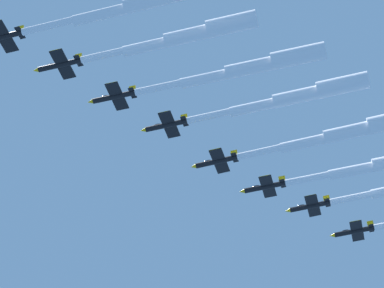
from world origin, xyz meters
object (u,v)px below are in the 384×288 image
object	(u,v)px
jet_port_inner	(187,35)
jet_starboard_inner	(250,67)
jet_starboard_mid	(347,132)
jet_lead	(153,0)
jet_port_mid	(296,96)

from	to	relation	value
jet_port_inner	jet_starboard_inner	xyz separation A→B (m)	(-11.15, -8.84, -0.52)
jet_port_inner	jet_starboard_mid	bearing A→B (deg)	-138.03
jet_starboard_inner	jet_starboard_mid	bearing A→B (deg)	-135.95
jet_lead	jet_port_inner	bearing A→B (deg)	-116.26
jet_starboard_inner	jet_lead	bearing A→B (deg)	49.10
jet_port_inner	jet_port_mid	distance (m)	26.02
jet_lead	jet_starboard_mid	distance (m)	48.35
jet_port_inner	jet_starboard_mid	xyz separation A→B (m)	(-28.60, -25.73, -3.21)
jet_lead	jet_port_mid	world-z (taller)	jet_port_mid
jet_lead	jet_starboard_mid	size ratio (longest dim) A/B	1.09
jet_port_inner	jet_starboard_mid	size ratio (longest dim) A/B	0.95
jet_port_inner	jet_starboard_inner	world-z (taller)	jet_port_inner
jet_lead	jet_starboard_mid	xyz separation A→B (m)	(-33.22, -35.09, -1.36)
jet_starboard_inner	jet_port_mid	world-z (taller)	jet_port_mid
jet_lead	jet_starboard_inner	world-z (taller)	jet_starboard_inner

